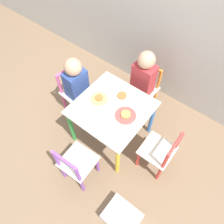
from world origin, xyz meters
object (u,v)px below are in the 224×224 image
Objects in this scene: chair_pink at (76,92)px; chair_orange at (144,89)px; plate_left at (99,98)px; child_left at (77,84)px; child_back at (142,80)px; chair_purple at (77,164)px; plate_right at (126,115)px; chair_red at (160,152)px; plate_back at (122,96)px; storage_bin at (122,217)px; kids_table at (112,112)px.

chair_orange is at bearing -43.39° from chair_pink.
chair_pink is 0.43m from plate_left.
child_back is (0.45, 0.40, 0.02)m from child_left.
child_back is 0.47m from plate_left.
plate_right is (0.11, 0.50, 0.23)m from chair_purple.
child_left reaches higher than chair_purple.
chair_red is 0.43m from plate_right.
chair_orange and chair_purple have the same top height.
plate_back is (0.14, 0.14, -0.00)m from plate_left.
chair_pink reaches higher than storage_bin.
chair_orange is 0.20m from child_back.
plate_right is at bearing -72.35° from child_back.
plate_left reaches higher than kids_table.
chair_orange reaches higher than plate_right.
chair_purple is (-0.47, -0.51, 0.00)m from chair_red.
kids_table is 1.15× the size of chair_pink.
chair_pink and chair_purple have the same top height.
chair_purple is 1.92× the size of storage_bin.
chair_orange is 1.92× the size of storage_bin.
chair_pink is 1.00× the size of chair_purple.
storage_bin is at bearing -115.16° from chair_pink.
chair_purple is at bearing 173.59° from storage_bin.
plate_right is 0.64× the size of storage_bin.
child_left reaches higher than chair_pink.
storage_bin is at bearing -46.28° from kids_table.
kids_table reaches higher than storage_bin.
chair_pink is 0.18m from child_left.
chair_pink is 1.92× the size of storage_bin.
chair_red is at bearing -43.79° from chair_orange.
chair_orange is 0.73× the size of child_left.
plate_left is (-0.14, 0.00, 0.08)m from kids_table.
plate_left is at bearing -91.94° from chair_pink.
plate_right is at bearing -89.79° from chair_red.
plate_back is (0.00, 0.14, 0.08)m from kids_table.
child_back is at bearing -132.36° from chair_red.
chair_purple is 0.55m from storage_bin.
child_left is 0.45m from plate_back.
chair_orange is at bearing -136.21° from chair_red.
storage_bin is at bearing 2.66° from chair_red.
child_back is at bearing -43.31° from child_left.
child_back is 4.33× the size of plate_right.
plate_right is (-0.36, -0.00, 0.23)m from chair_red.
chair_red is (1.00, -0.04, 0.00)m from chair_pink.
kids_table is 0.52m from chair_pink.
chair_purple is at bearing -130.85° from chair_pink.
chair_red is at bearing 0.56° from kids_table.
plate_left is 0.97m from storage_bin.
chair_red is at bearing 0.78° from plate_right.
child_back is (-0.00, -0.06, 0.19)m from chair_orange.
chair_pink reaches higher than plate_right.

